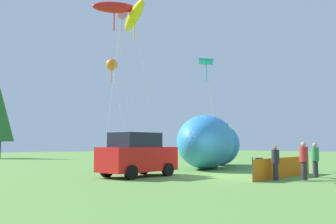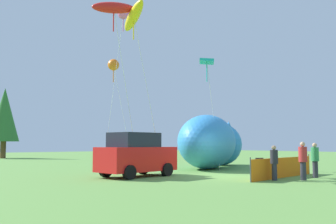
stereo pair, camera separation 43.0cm
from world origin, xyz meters
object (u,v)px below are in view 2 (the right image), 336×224
(spectator_in_yellow_shirt, at_px, (315,159))
(kite_teal_diamond, at_px, (207,63))
(kite_pink_octopus, at_px, (123,15))
(kite_yellow_hero, at_px, (134,17))
(kite_red_lizard, at_px, (114,8))
(parked_car, at_px, (136,155))
(spectator_in_black_shirt, at_px, (274,161))
(spectator_in_blue_shirt, at_px, (303,159))
(inflatable_cat, at_px, (211,144))
(kite_orange_flower, at_px, (114,65))
(folding_chair, at_px, (261,165))

(spectator_in_yellow_shirt, bearing_deg, kite_teal_diamond, 92.53)
(kite_pink_octopus, xyz_separation_m, kite_yellow_hero, (-2.92, -5.69, -2.33))
(kite_red_lizard, bearing_deg, parked_car, -66.27)
(spectator_in_black_shirt, height_order, spectator_in_blue_shirt, spectator_in_blue_shirt)
(spectator_in_black_shirt, xyz_separation_m, kite_pink_octopus, (-0.29, 12.25, 10.05))
(spectator_in_blue_shirt, bearing_deg, inflatable_cat, 70.43)
(kite_pink_octopus, distance_m, kite_teal_diamond, 7.58)
(spectator_in_blue_shirt, xyz_separation_m, kite_yellow_hero, (-4.28, 7.34, 7.63))
(spectator_in_blue_shirt, bearing_deg, parked_car, 127.03)
(inflatable_cat, relative_size, kite_yellow_hero, 0.99)
(spectator_in_yellow_shirt, xyz_separation_m, kite_orange_flower, (-2.91, 14.04, 6.51))
(parked_car, xyz_separation_m, kite_orange_flower, (3.45, 8.05, 6.36))
(kite_pink_octopus, bearing_deg, folding_chair, -72.00)
(inflatable_cat, height_order, kite_orange_flower, kite_orange_flower)
(inflatable_cat, bearing_deg, spectator_in_yellow_shirt, -131.37)
(parked_car, relative_size, spectator_in_blue_shirt, 2.45)
(spectator_in_yellow_shirt, distance_m, kite_teal_diamond, 9.08)
(kite_pink_octopus, bearing_deg, spectator_in_black_shirt, -88.64)
(kite_pink_octopus, bearing_deg, kite_yellow_hero, -117.21)
(folding_chair, height_order, kite_yellow_hero, kite_yellow_hero)
(spectator_in_black_shirt, bearing_deg, kite_yellow_hero, 116.12)
(kite_teal_diamond, bearing_deg, kite_red_lizard, 176.65)
(parked_car, distance_m, folding_chair, 7.04)
(folding_chair, distance_m, inflatable_cat, 5.40)
(folding_chair, xyz_separation_m, spectator_in_blue_shirt, (-1.71, -3.60, 0.45))
(spectator_in_blue_shirt, distance_m, kite_teal_diamond, 9.40)
(parked_car, xyz_separation_m, kite_yellow_hero, (0.48, 1.03, 7.50))
(spectator_in_black_shirt, bearing_deg, spectator_in_blue_shirt, -36.44)
(inflatable_cat, distance_m, spectator_in_yellow_shirt, 8.54)
(folding_chair, relative_size, inflatable_cat, 0.09)
(kite_yellow_hero, height_order, kite_teal_diamond, kite_yellow_hero)
(parked_car, height_order, spectator_in_black_shirt, parked_car)
(folding_chair, relative_size, spectator_in_black_shirt, 0.55)
(kite_pink_octopus, bearing_deg, kite_red_lizard, -126.71)
(folding_chair, relative_size, kite_teal_diamond, 0.12)
(inflatable_cat, xyz_separation_m, spectator_in_blue_shirt, (-3.09, -8.70, -0.69))
(inflatable_cat, height_order, kite_yellow_hero, kite_yellow_hero)
(parked_car, bearing_deg, kite_red_lizard, 106.42)
(inflatable_cat, bearing_deg, spectator_in_black_shirt, -149.02)
(spectator_in_black_shirt, distance_m, kite_yellow_hero, 10.63)
(kite_orange_flower, bearing_deg, spectator_in_black_shirt, -88.97)
(kite_red_lizard, xyz_separation_m, kite_orange_flower, (4.05, 6.69, -1.45))
(kite_pink_octopus, relative_size, kite_orange_flower, 1.44)
(kite_teal_diamond, xyz_separation_m, kite_red_lizard, (-6.65, 0.39, 2.14))
(spectator_in_blue_shirt, bearing_deg, kite_teal_diamond, 79.89)
(spectator_in_blue_shirt, height_order, kite_pink_octopus, kite_pink_octopus)
(kite_yellow_hero, xyz_separation_m, kite_orange_flower, (2.97, 7.02, -1.14))
(parked_car, xyz_separation_m, kite_teal_diamond, (6.06, 0.97, 5.67))
(spectator_in_blue_shirt, height_order, kite_orange_flower, kite_orange_flower)
(kite_yellow_hero, distance_m, kite_teal_diamond, 5.87)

